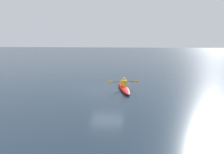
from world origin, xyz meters
TOP-DOWN VIEW (x-y plane):
  - ground_plane at (0.00, 0.00)m, footprint 160.00×160.00m
  - kayak at (-1.30, -0.42)m, footprint 1.44×4.35m
  - kayaker at (-1.30, -0.40)m, footprint 2.41×0.65m

SIDE VIEW (x-z plane):
  - ground_plane at x=0.00m, z-range 0.00..0.00m
  - kayak at x=-1.30m, z-range 0.00..0.28m
  - kayaker at x=-1.30m, z-range 0.21..0.91m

